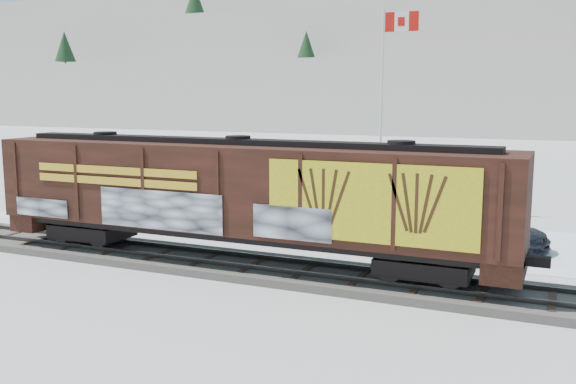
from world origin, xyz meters
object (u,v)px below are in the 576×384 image
at_px(hopper_railcar, 239,192).
at_px(car_white, 463,231).
at_px(car_silver, 326,222).
at_px(flagpole, 383,140).
at_px(car_dark, 483,228).

distance_m(hopper_railcar, car_white, 9.52).
bearing_deg(car_silver, car_white, -87.41).
relative_size(flagpole, car_silver, 2.42).
relative_size(hopper_railcar, flagpole, 1.83).
height_order(hopper_railcar, flagpole, flagpole).
bearing_deg(flagpole, car_white, -53.07).
height_order(car_silver, car_dark, car_dark).
bearing_deg(flagpole, hopper_railcar, -97.28).
distance_m(flagpole, car_dark, 9.11).
xyz_separation_m(flagpole, car_silver, (-0.48, -7.32, -3.14)).
distance_m(car_silver, car_dark, 6.67).
distance_m(hopper_railcar, car_silver, 6.36).
bearing_deg(hopper_railcar, flagpole, 82.72).
relative_size(hopper_railcar, car_dark, 3.67).
xyz_separation_m(car_silver, car_dark, (6.55, 1.28, 0.02)).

